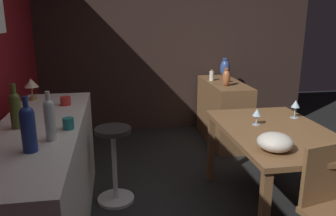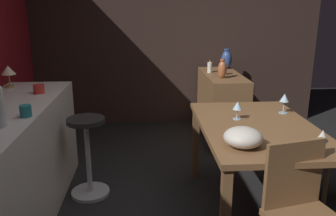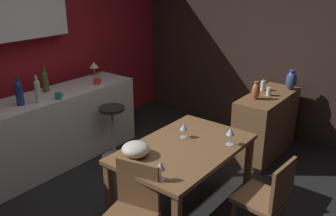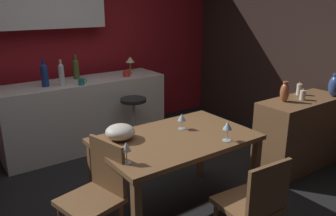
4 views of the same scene
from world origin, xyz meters
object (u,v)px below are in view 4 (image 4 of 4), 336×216
wine_glass_left (227,126)px  cup_teal (81,82)px  wine_glass_center (126,147)px  vase_copper (285,92)px  sideboard_cabinet (299,133)px  chair_by_doorway (254,204)px  wine_glass_right (182,118)px  vase_ceramic_blue (335,86)px  pillar_candle_short (299,89)px  cup_red (127,74)px  wine_bottle_clear (61,74)px  wine_bottle_cobalt (44,74)px  fruit_bowl (120,132)px  wine_bottle_olive (76,68)px  bar_stool (134,124)px  counter_lamp (130,60)px  chair_near_window (97,193)px  pillar_candle_tall (303,95)px  dining_table (176,146)px

wine_glass_left → cup_teal: bearing=103.6°
wine_glass_center → vase_copper: bearing=4.5°
sideboard_cabinet → chair_by_doorway: chair_by_doorway is taller
wine_glass_right → wine_glass_center: size_ratio=0.88×
chair_by_doorway → vase_ceramic_blue: size_ratio=3.16×
vase_ceramic_blue → pillar_candle_short: bearing=133.9°
wine_glass_center → cup_red: (1.08, 1.95, 0.07)m
sideboard_cabinet → wine_bottle_clear: 2.84m
chair_by_doorway → pillar_candle_short: size_ratio=5.43×
wine_bottle_cobalt → pillar_candle_short: size_ratio=2.13×
vase_ceramic_blue → fruit_bowl: bearing=169.3°
wine_bottle_olive → pillar_candle_short: wine_bottle_olive is taller
wine_bottle_cobalt → vase_ceramic_blue: bearing=-38.0°
bar_stool → counter_lamp: 1.06m
wine_glass_left → cup_red: (0.20, 2.07, 0.07)m
chair_near_window → counter_lamp: size_ratio=4.31×
vase_copper → sideboard_cabinet: bearing=-14.7°
wine_glass_center → pillar_candle_tall: (2.24, 0.08, 0.01)m
chair_by_doorway → wine_glass_right: bearing=86.1°
wine_glass_left → wine_glass_center: (-0.88, 0.12, -0.00)m
chair_by_doorway → bar_stool: (0.26, 2.17, -0.09)m
chair_near_window → wine_glass_left: size_ratio=5.16×
sideboard_cabinet → vase_ceramic_blue: 0.67m
dining_table → fruit_bowl: fruit_bowl is taller
wine_glass_center → cup_teal: 1.89m
wine_glass_left → fruit_bowl: 0.90m
wine_bottle_cobalt → vase_ceramic_blue: 3.34m
sideboard_cabinet → wine_glass_right: size_ratio=7.57×
dining_table → counter_lamp: bearing=70.5°
sideboard_cabinet → pillar_candle_tall: size_ratio=8.37×
bar_stool → pillar_candle_short: 2.03m
wine_glass_center → counter_lamp: size_ratio=0.82×
wine_glass_left → wine_glass_center: wine_glass_left is taller
dining_table → wine_bottle_clear: 1.82m
bar_stool → vase_copper: bearing=-52.2°
sideboard_cabinet → counter_lamp: size_ratio=5.46×
wine_glass_center → vase_copper: vase_copper is taller
cup_teal → vase_ceramic_blue: (2.25, -1.89, 0.01)m
chair_near_window → fruit_bowl: 0.55m
cup_teal → wine_bottle_olive: bearing=77.9°
dining_table → cup_red: 1.85m
wine_bottle_clear → wine_bottle_cobalt: wine_bottle_cobalt is taller
wine_glass_right → wine_bottle_olive: wine_bottle_olive is taller
wine_bottle_olive → wine_bottle_cobalt: bearing=-157.6°
sideboard_cabinet → pillar_candle_tall: 0.46m
wine_bottle_clear → dining_table: bearing=-77.6°
vase_ceramic_blue → vase_copper: size_ratio=1.18×
cup_teal → bar_stool: bearing=-28.8°
pillar_candle_short → vase_copper: (-0.38, -0.07, 0.04)m
dining_table → sideboard_cabinet: sideboard_cabinet is taller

